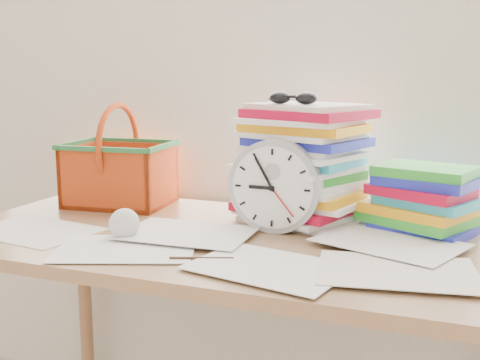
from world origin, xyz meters
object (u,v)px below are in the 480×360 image
at_px(desk, 228,265).
at_px(paper_stack, 302,163).
at_px(clock, 275,186).
at_px(book_stack, 421,199).
at_px(basket, 119,155).

bearing_deg(desk, paper_stack, 59.16).
bearing_deg(clock, desk, -141.04).
distance_m(paper_stack, book_stack, 0.32).
bearing_deg(basket, book_stack, -5.85).
distance_m(desk, book_stack, 0.51).
relative_size(paper_stack, book_stack, 1.13).
xyz_separation_m(clock, basket, (-0.53, 0.13, 0.03)).
bearing_deg(desk, clock, 38.96).
xyz_separation_m(book_stack, basket, (-0.87, 0.01, 0.07)).
xyz_separation_m(desk, book_stack, (0.44, 0.20, 0.16)).
bearing_deg(paper_stack, basket, -179.55).
relative_size(clock, book_stack, 0.83).
bearing_deg(basket, clock, -19.15).
xyz_separation_m(desk, clock, (0.10, 0.08, 0.19)).
distance_m(paper_stack, clock, 0.14).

